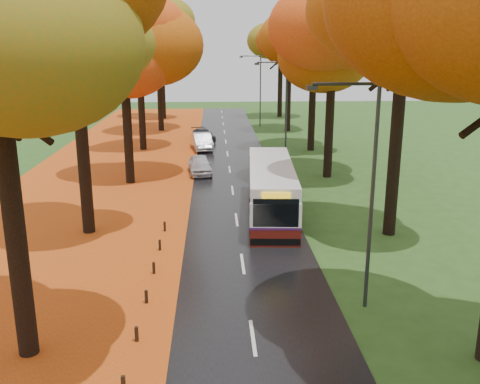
{
  "coord_description": "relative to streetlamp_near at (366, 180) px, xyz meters",
  "views": [
    {
      "loc": [
        -1.18,
        -9.25,
        9.11
      ],
      "look_at": [
        0.0,
        14.3,
        2.6
      ],
      "focal_mm": 40.0,
      "sensor_mm": 36.0,
      "label": 1
    }
  ],
  "objects": [
    {
      "name": "streetlamp_mid",
      "position": [
        0.0,
        22.0,
        0.0
      ],
      "size": [
        2.45,
        0.18,
        8.0
      ],
      "color": "#333538",
      "rests_on": "ground"
    },
    {
      "name": "car_dark",
      "position": [
        -6.11,
        34.57,
        -4.11
      ],
      "size": [
        2.71,
        4.21,
        1.13
      ],
      "primitive_type": "imported",
      "rotation": [
        0.0,
        0.0,
        0.31
      ],
      "color": "black",
      "rests_on": "road"
    },
    {
      "name": "bus",
      "position": [
        -2.0,
        11.02,
        -3.23
      ],
      "size": [
        3.08,
        10.64,
        2.76
      ],
      "rotation": [
        0.0,
        0.0,
        -0.06
      ],
      "color": "#52130C",
      "rests_on": "road"
    },
    {
      "name": "streetlamp_far",
      "position": [
        0.0,
        44.0,
        0.0
      ],
      "size": [
        2.45,
        0.18,
        8.0
      ],
      "color": "#333538",
      "rests_on": "ground"
    },
    {
      "name": "trees_left",
      "position": [
        -11.13,
        19.06,
        4.82
      ],
      "size": [
        9.2,
        74.0,
        13.88
      ],
      "color": "black",
      "rests_on": "ground"
    },
    {
      "name": "leaf_drift",
      "position": [
        -7.0,
        17.0,
        -4.67
      ],
      "size": [
        0.9,
        90.0,
        0.01
      ],
      "primitive_type": "cube",
      "color": "orange",
      "rests_on": "road"
    },
    {
      "name": "leaf_verge",
      "position": [
        -12.95,
        17.0,
        -4.7
      ],
      "size": [
        12.0,
        90.0,
        0.02
      ],
      "primitive_type": "cube",
      "color": "#98240D",
      "rests_on": "ground"
    },
    {
      "name": "road",
      "position": [
        -3.95,
        17.0,
        -4.69
      ],
      "size": [
        6.5,
        90.0,
        0.04
      ],
      "primitive_type": "cube",
      "color": "black",
      "rests_on": "ground"
    },
    {
      "name": "car_white",
      "position": [
        -6.14,
        20.75,
        -4.01
      ],
      "size": [
        1.97,
        4.04,
        1.33
      ],
      "primitive_type": "imported",
      "rotation": [
        0.0,
        0.0,
        0.11
      ],
      "color": "silver",
      "rests_on": "road"
    },
    {
      "name": "bollard_row",
      "position": [
        -7.65,
        -3.3,
        -4.45
      ],
      "size": [
        0.11,
        23.51,
        0.52
      ],
      "color": "black",
      "rests_on": "ground"
    },
    {
      "name": "centre_line",
      "position": [
        -3.95,
        17.0,
        -4.67
      ],
      "size": [
        0.12,
        90.0,
        0.01
      ],
      "primitive_type": "cube",
      "color": "silver",
      "rests_on": "road"
    },
    {
      "name": "streetlamp_near",
      "position": [
        0.0,
        0.0,
        0.0
      ],
      "size": [
        2.45,
        0.18,
        8.0
      ],
      "color": "#333538",
      "rests_on": "ground"
    },
    {
      "name": "trees_right",
      "position": [
        3.24,
        18.91,
        4.98
      ],
      "size": [
        9.3,
        74.2,
        13.96
      ],
      "color": "black",
      "rests_on": "ground"
    },
    {
      "name": "car_silver",
      "position": [
        -6.14,
        30.13,
        -3.95
      ],
      "size": [
        2.13,
        4.57,
        1.45
      ],
      "primitive_type": "imported",
      "rotation": [
        0.0,
        0.0,
        0.14
      ],
      "color": "#96989D",
      "rests_on": "road"
    }
  ]
}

